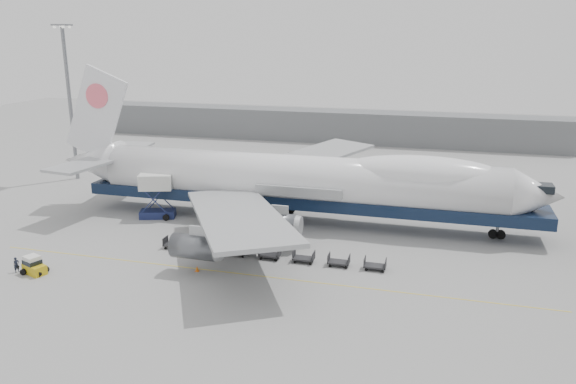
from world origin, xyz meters
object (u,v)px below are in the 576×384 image
(airliner, at_px, (302,180))
(baggage_tug, at_px, (34,266))
(ground_worker, at_px, (17,265))
(catering_truck, at_px, (157,193))

(airliner, relative_size, baggage_tug, 23.16)
(baggage_tug, bearing_deg, ground_worker, -151.87)
(airliner, bearing_deg, catering_truck, -169.73)
(baggage_tug, bearing_deg, catering_truck, 100.78)
(ground_worker, bearing_deg, airliner, -15.18)
(catering_truck, bearing_deg, airliner, -8.08)
(airliner, xyz_separation_m, catering_truck, (-19.23, -3.48, -2.19))
(airliner, height_order, baggage_tug, airliner)
(airliner, xyz_separation_m, ground_worker, (-24.71, -23.77, -4.80))
(baggage_tug, xyz_separation_m, ground_worker, (-1.90, -0.24, -0.01))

